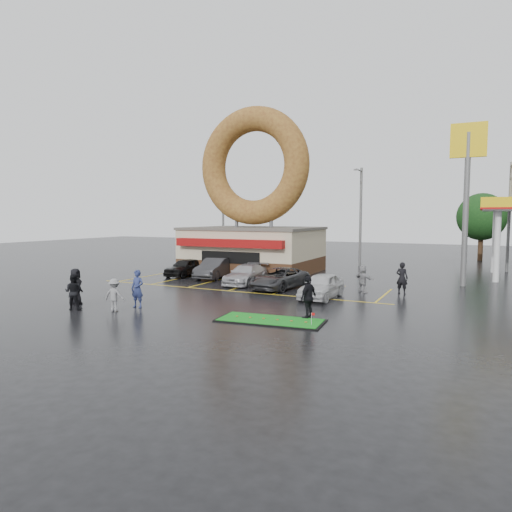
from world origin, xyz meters
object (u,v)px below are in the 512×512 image
at_px(donut_shop, 253,218).
at_px(car_black, 185,267).
at_px(shell_sign, 467,173).
at_px(car_silver, 246,274).
at_px(dumpster, 189,260).
at_px(putting_green, 270,320).
at_px(car_grey, 280,278).
at_px(streetlight_left, 223,214).
at_px(streetlight_right, 509,214).
at_px(person_blue, 137,289).
at_px(car_white, 322,286).
at_px(person_cameraman, 308,297).
at_px(streetlight_mid, 360,214).
at_px(car_dgrey, 215,268).

xyz_separation_m(donut_shop, car_black, (-3.39, -4.97, -3.78)).
distance_m(shell_sign, car_silver, 15.92).
height_order(dumpster, putting_green, dumpster).
height_order(car_silver, car_grey, car_grey).
distance_m(streetlight_left, car_black, 13.11).
height_order(streetlight_right, car_silver, streetlight_right).
bearing_deg(person_blue, car_black, 109.81).
xyz_separation_m(donut_shop, car_grey, (5.52, -7.35, -3.80)).
bearing_deg(car_white, donut_shop, 135.83).
bearing_deg(donut_shop, streetlight_left, 135.22).
height_order(donut_shop, car_silver, donut_shop).
distance_m(streetlight_right, car_black, 26.68).
bearing_deg(putting_green, person_blue, -178.59).
xyz_separation_m(streetlight_right, car_grey, (-13.48, -16.29, -4.12)).
relative_size(person_cameraman, dumpster, 1.10).
height_order(streetlight_mid, car_grey, streetlight_mid).
bearing_deg(shell_sign, streetlight_left, 161.01).
relative_size(car_white, person_blue, 2.17).
bearing_deg(person_blue, car_white, 37.27).
height_order(car_black, car_silver, car_black).
xyz_separation_m(streetlight_left, car_white, (16.00, -16.41, -4.08)).
relative_size(streetlight_right, car_black, 2.24).
bearing_deg(donut_shop, car_white, -46.45).
relative_size(donut_shop, putting_green, 2.77).
height_order(streetlight_mid, person_blue, streetlight_mid).
relative_size(car_dgrey, car_grey, 0.96).
xyz_separation_m(car_silver, putting_green, (6.06, -9.32, -0.62)).
height_order(streetlight_left, putting_green, streetlight_left).
xyz_separation_m(car_grey, car_white, (3.48, -2.12, 0.04)).
xyz_separation_m(car_white, putting_green, (-0.26, -6.40, -0.67)).
height_order(streetlight_right, dumpster, streetlight_right).
height_order(shell_sign, car_dgrey, shell_sign).
bearing_deg(donut_shop, dumpster, 175.10).
bearing_deg(car_silver, streetlight_right, 41.02).
bearing_deg(streetlight_right, donut_shop, -154.79).
bearing_deg(car_black, person_cameraman, -36.15).
relative_size(streetlight_left, person_blue, 4.72).
distance_m(streetlight_right, person_blue, 30.79).
height_order(shell_sign, car_black, shell_sign).
bearing_deg(person_cameraman, car_white, -156.09).
distance_m(car_silver, car_white, 6.96).
bearing_deg(person_cameraman, car_black, -113.73).
bearing_deg(streetlight_left, car_white, -45.73).
xyz_separation_m(car_dgrey, car_grey, (6.24, -2.37, -0.09)).
relative_size(donut_shop, car_black, 3.36).
bearing_deg(car_black, car_dgrey, -0.18).
height_order(car_grey, person_blue, person_blue).
xyz_separation_m(donut_shop, person_cameraman, (10.09, -14.76, -3.48)).
height_order(streetlight_left, car_white, streetlight_left).
distance_m(car_dgrey, car_silver, 3.74).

